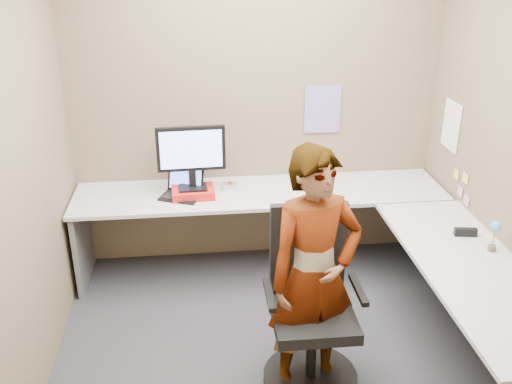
{
  "coord_description": "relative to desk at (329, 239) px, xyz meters",
  "views": [
    {
      "loc": [
        -0.49,
        -3.17,
        2.59
      ],
      "look_at": [
        -0.11,
        0.25,
        1.05
      ],
      "focal_mm": 40.0,
      "sensor_mm": 36.0,
      "label": 1
    }
  ],
  "objects": [
    {
      "name": "ground",
      "position": [
        -0.44,
        -0.39,
        -0.59
      ],
      "size": [
        3.0,
        3.0,
        0.0
      ],
      "primitive_type": "plane",
      "color": "#2A2A30",
      "rests_on": "ground"
    },
    {
      "name": "wall_back",
      "position": [
        -0.44,
        0.91,
        0.76
      ],
      "size": [
        3.0,
        0.0,
        3.0
      ],
      "primitive_type": "plane",
      "rotation": [
        1.57,
        0.0,
        0.0
      ],
      "color": "brown",
      "rests_on": "ground"
    },
    {
      "name": "wall_left",
      "position": [
        -1.94,
        -0.39,
        0.76
      ],
      "size": [
        0.0,
        2.7,
        2.7
      ],
      "primitive_type": "plane",
      "rotation": [
        1.57,
        0.0,
        1.57
      ],
      "color": "brown",
      "rests_on": "ground"
    },
    {
      "name": "desk",
      "position": [
        0.0,
        0.0,
        0.0
      ],
      "size": [
        2.98,
        2.58,
        0.73
      ],
      "color": "#A0A0A0",
      "rests_on": "ground"
    },
    {
      "name": "paper_ream",
      "position": [
        -0.97,
        0.55,
        0.17
      ],
      "size": [
        0.34,
        0.25,
        0.07
      ],
      "primitive_type": "cube",
      "rotation": [
        0.0,
        0.0,
        0.04
      ],
      "color": "red",
      "rests_on": "desk"
    },
    {
      "name": "monitor",
      "position": [
        -0.97,
        0.57,
        0.5
      ],
      "size": [
        0.53,
        0.16,
        0.5
      ],
      "rotation": [
        0.0,
        0.0,
        0.04
      ],
      "color": "black",
      "rests_on": "paper_ream"
    },
    {
      "name": "laptop",
      "position": [
        -1.05,
        0.57,
        0.2
      ],
      "size": [
        0.37,
        0.35,
        0.21
      ],
      "rotation": [
        0.0,
        0.0,
        -0.4
      ],
      "color": "black",
      "rests_on": "desk"
    },
    {
      "name": "trackball_mouse",
      "position": [
        -0.67,
        0.67,
        0.17
      ],
      "size": [
        0.12,
        0.08,
        0.07
      ],
      "color": "#B7B7BC",
      "rests_on": "desk"
    },
    {
      "name": "origami",
      "position": [
        -0.15,
        0.39,
        0.17
      ],
      "size": [
        0.1,
        0.1,
        0.06
      ],
      "primitive_type": "cone",
      "color": "white",
      "rests_on": "desk"
    },
    {
      "name": "stapler",
      "position": [
        0.87,
        -0.31,
        0.17
      ],
      "size": [
        0.15,
        0.06,
        0.05
      ],
      "primitive_type": "cube",
      "rotation": [
        0.0,
        0.0,
        -0.15
      ],
      "color": "black",
      "rests_on": "desk"
    },
    {
      "name": "flower",
      "position": [
        0.94,
        -0.52,
        0.28
      ],
      "size": [
        0.07,
        0.07,
        0.22
      ],
      "color": "brown",
      "rests_on": "desk"
    },
    {
      "name": "calendar_purple",
      "position": [
        0.11,
        0.9,
        0.71
      ],
      "size": [
        0.3,
        0.01,
        0.4
      ],
      "primitive_type": "cube",
      "color": "#846BB7",
      "rests_on": "wall_back"
    },
    {
      "name": "calendar_white",
      "position": [
        1.05,
        0.51,
        0.66
      ],
      "size": [
        0.01,
        0.28,
        0.38
      ],
      "primitive_type": "cube",
      "color": "white",
      "rests_on": "wall_right"
    },
    {
      "name": "sticky_note_a",
      "position": [
        1.05,
        0.16,
        0.36
      ],
      "size": [
        0.01,
        0.07,
        0.07
      ],
      "primitive_type": "cube",
      "color": "#F2E059",
      "rests_on": "wall_right"
    },
    {
      "name": "sticky_note_b",
      "position": [
        1.05,
        0.21,
        0.23
      ],
      "size": [
        0.01,
        0.07,
        0.07
      ],
      "primitive_type": "cube",
      "color": "pink",
      "rests_on": "wall_right"
    },
    {
      "name": "sticky_note_c",
      "position": [
        1.05,
        0.09,
        0.21
      ],
      "size": [
        0.01,
        0.07,
        0.07
      ],
      "primitive_type": "cube",
      "color": "pink",
      "rests_on": "wall_right"
    },
    {
      "name": "sticky_note_d",
      "position": [
        1.05,
        0.31,
        0.33
      ],
      "size": [
        0.01,
        0.07,
        0.07
      ],
      "primitive_type": "cube",
      "color": "#F2E059",
      "rests_on": "wall_right"
    },
    {
      "name": "office_chair",
      "position": [
        -0.28,
        -0.72,
        -0.13
      ],
      "size": [
        0.6,
        0.6,
        1.12
      ],
      "rotation": [
        0.0,
        0.0,
        -0.01
      ],
      "color": "black",
      "rests_on": "ground"
    },
    {
      "name": "person",
      "position": [
        -0.28,
        -0.78,
        0.2
      ],
      "size": [
        0.65,
        0.51,
        1.58
      ],
      "primitive_type": "imported",
      "rotation": [
        0.0,
        0.0,
        0.25
      ],
      "color": "#999399",
      "rests_on": "ground"
    }
  ]
}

